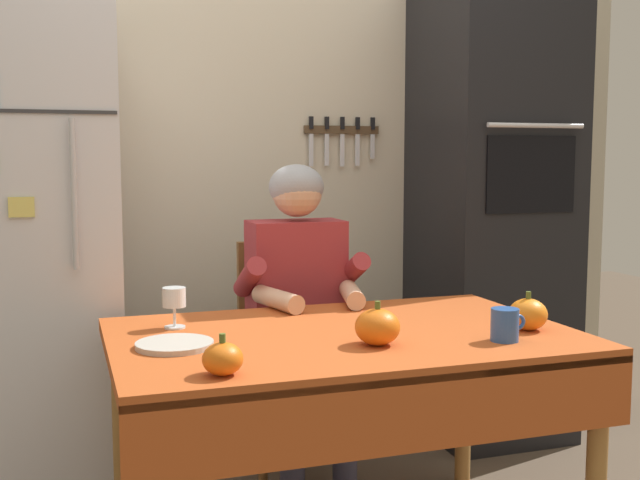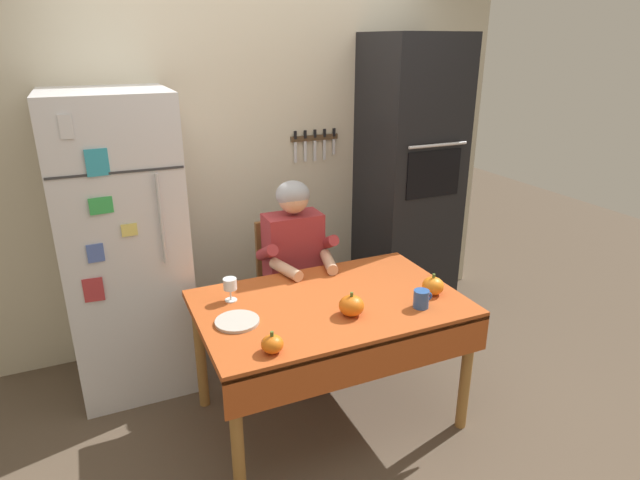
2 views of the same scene
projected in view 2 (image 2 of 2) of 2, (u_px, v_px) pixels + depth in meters
The scene contains 13 objects.
ground_plane at pixel (336, 425), 3.02m from camera, with size 10.00×10.00×0.00m, color brown.
back_wall_assembly at pixel (262, 154), 3.73m from camera, with size 3.70×0.13×2.60m.
refrigerator at pixel (124, 246), 3.16m from camera, with size 0.68×0.71×1.80m.
wall_oven at pixel (408, 185), 3.90m from camera, with size 0.60×0.64×2.10m.
dining_table at pixel (331, 317), 2.85m from camera, with size 1.40×0.90×0.74m.
chair_behind_person at pixel (288, 282), 3.60m from camera, with size 0.40×0.40×0.93m.
seated_person at pixel (297, 261), 3.36m from camera, with size 0.47×0.55×1.25m.
coffee_mug at pixel (421, 299), 2.76m from camera, with size 0.11×0.08×0.10m.
wine_glass at pixel (230, 285), 2.81m from camera, with size 0.07×0.07×0.13m.
pumpkin_large at pixel (351, 306), 2.68m from camera, with size 0.13×0.13×0.13m.
pumpkin_medium at pixel (272, 344), 2.36m from camera, with size 0.10×0.10×0.10m.
pumpkin_small at pixel (433, 286), 2.90m from camera, with size 0.12×0.12×0.12m.
serving_tray at pixel (237, 321), 2.62m from camera, with size 0.22×0.22×0.02m, color #B7B2A8.
Camera 2 is at (-1.08, -2.20, 2.05)m, focal length 29.84 mm.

